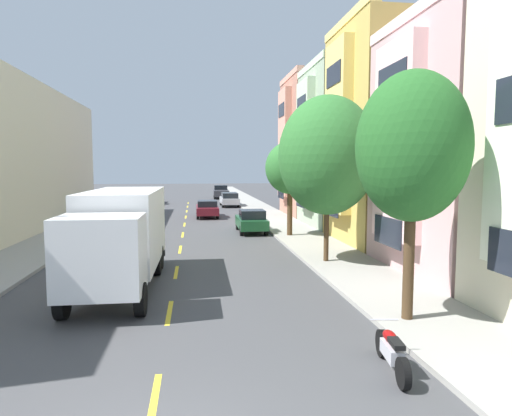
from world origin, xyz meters
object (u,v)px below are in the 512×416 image
object	(u,v)px
street_tree_second	(327,155)
street_tree_third	(290,168)
delivery_box_truck	(121,233)
parked_pickup_red	(150,197)
parked_pickup_charcoal	(221,192)
parked_wagon_silver	(229,199)
moving_burgundy_sedan	(207,208)
street_tree_nearest	(412,147)
parked_hatchback_forest	(252,221)
parked_motorcycle	(392,352)
parked_hatchback_champagne	(127,213)

from	to	relation	value
street_tree_second	street_tree_third	xyz separation A→B (m)	(0.00, 7.46, -0.56)
delivery_box_truck	street_tree_third	bearing A→B (deg)	50.52
parked_pickup_red	parked_pickup_charcoal	distance (m)	11.85
parked_wagon_silver	moving_burgundy_sedan	size ratio (longest dim) A/B	1.05
street_tree_nearest	parked_pickup_red	bearing A→B (deg)	104.55
street_tree_third	parked_hatchback_forest	xyz separation A→B (m)	(-2.02, 2.23, -3.39)
parked_pickup_red	moving_burgundy_sedan	xyz separation A→B (m)	(6.14, -15.00, -0.08)
street_tree_nearest	street_tree_second	xyz separation A→B (m)	(-0.00, 7.46, -0.01)
parked_pickup_red	moving_burgundy_sedan	distance (m)	16.21
street_tree_second	moving_burgundy_sedan	distance (m)	19.88
parked_pickup_red	parked_pickup_charcoal	xyz separation A→B (m)	(8.68, 8.07, 0.00)
street_tree_second	delivery_box_truck	bearing A→B (deg)	-163.08
parked_pickup_red	parked_hatchback_forest	distance (m)	25.77
parked_pickup_red	parked_motorcycle	world-z (taller)	parked_pickup_red
parked_pickup_charcoal	street_tree_nearest	bearing A→B (deg)	-87.61
parked_motorcycle	street_tree_second	bearing A→B (deg)	80.70
street_tree_second	delivery_box_truck	xyz separation A→B (m)	(-8.20, -2.49, -2.79)
street_tree_nearest	parked_wagon_silver	size ratio (longest dim) A/B	1.39
street_tree_third	parked_hatchback_champagne	xyz separation A→B (m)	(-10.67, 8.10, -3.39)
delivery_box_truck	street_tree_nearest	bearing A→B (deg)	-31.20
parked_hatchback_champagne	parked_motorcycle	distance (m)	27.17
delivery_box_truck	parked_motorcycle	xyz separation A→B (m)	(6.55, -7.58, -1.50)
parked_hatchback_champagne	parked_pickup_charcoal	xyz separation A→B (m)	(8.61, 26.44, 0.07)
delivery_box_truck	parked_pickup_charcoal	distance (m)	44.93
moving_burgundy_sedan	delivery_box_truck	bearing A→B (deg)	-99.53
street_tree_nearest	parked_pickup_charcoal	world-z (taller)	street_tree_nearest
street_tree_third	street_tree_second	bearing A→B (deg)	-90.00
parked_hatchback_champagne	street_tree_nearest	bearing A→B (deg)	-65.13
street_tree_second	parked_pickup_red	xyz separation A→B (m)	(-10.74, 33.93, -3.87)
parked_wagon_silver	parked_pickup_charcoal	xyz separation A→B (m)	(-0.13, 12.94, 0.02)
parked_wagon_silver	parked_pickup_charcoal	size ratio (longest dim) A/B	0.88
street_tree_second	parked_pickup_charcoal	bearing A→B (deg)	92.82
parked_pickup_charcoal	parked_motorcycle	distance (m)	52.08
street_tree_third	parked_pickup_red	distance (m)	28.77
parked_pickup_red	parked_hatchback_champagne	bearing A→B (deg)	-89.77
delivery_box_truck	parked_motorcycle	bearing A→B (deg)	-49.16
moving_burgundy_sedan	street_tree_second	bearing A→B (deg)	-76.35
street_tree_third	delivery_box_truck	xyz separation A→B (m)	(-8.20, -9.95, -2.23)
street_tree_nearest	parked_pickup_charcoal	bearing A→B (deg)	92.39
street_tree_nearest	parked_hatchback_forest	xyz separation A→B (m)	(-2.02, 17.14, -3.95)
moving_burgundy_sedan	street_tree_nearest	bearing A→B (deg)	-80.11
delivery_box_truck	parked_pickup_charcoal	world-z (taller)	delivery_box_truck
street_tree_nearest	parked_motorcycle	distance (m)	5.29
parked_wagon_silver	parked_motorcycle	bearing A→B (deg)	-89.59
street_tree_nearest	delivery_box_truck	distance (m)	9.98
street_tree_nearest	street_tree_third	size ratio (longest dim) A/B	1.17
street_tree_second	moving_burgundy_sedan	xyz separation A→B (m)	(-4.60, 18.94, -3.95)
parked_wagon_silver	parked_pickup_charcoal	bearing A→B (deg)	90.60
street_tree_second	parked_hatchback_champagne	bearing A→B (deg)	124.44
parked_pickup_red	parked_hatchback_champagne	distance (m)	18.37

